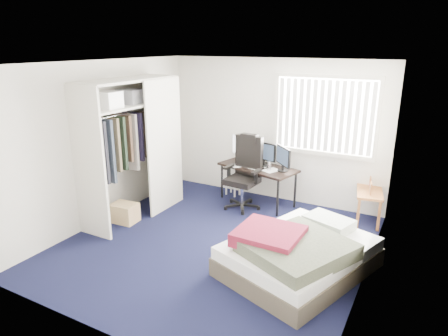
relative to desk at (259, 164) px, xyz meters
name	(u,v)px	position (x,y,z in m)	size (l,w,h in m)	color
ground	(215,244)	(0.11, -1.75, -0.71)	(4.20, 4.20, 0.00)	black
room_shell	(215,141)	(0.11, -1.75, 0.80)	(4.20, 4.20, 4.20)	silver
window_assembly	(325,116)	(1.01, 0.29, 0.89)	(1.72, 0.09, 1.32)	white
closet	(131,135)	(-1.56, -1.49, 0.64)	(0.64, 1.84, 2.22)	beige
desk	(259,164)	(0.00, 0.00, 0.00)	(1.48, 0.95, 1.13)	black
office_chair	(244,180)	(-0.13, -0.31, -0.23)	(0.63, 0.63, 1.27)	black
footstool	(233,186)	(-0.56, 0.10, -0.54)	(0.31, 0.27, 0.23)	white
nightstand	(369,194)	(1.86, 0.09, -0.26)	(0.51, 0.82, 0.70)	brown
bed	(297,253)	(1.36, -1.89, -0.45)	(1.86, 2.14, 0.60)	#453D31
pine_box	(125,213)	(-1.54, -1.78, -0.56)	(0.40, 0.30, 0.30)	tan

